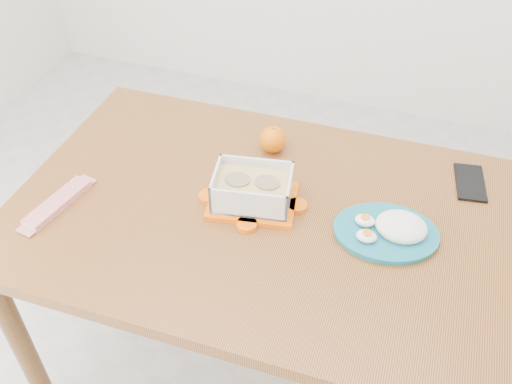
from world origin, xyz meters
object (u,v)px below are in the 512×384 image
(food_container, at_px, (252,189))
(rice_plate, at_px, (391,229))
(orange_fruit, at_px, (273,140))
(smartphone, at_px, (470,182))
(dining_table, at_px, (256,231))

(food_container, distance_m, rice_plate, 0.38)
(orange_fruit, distance_m, rice_plate, 0.46)
(orange_fruit, height_order, smartphone, orange_fruit)
(dining_table, bearing_deg, rice_plate, 2.12)
(orange_fruit, bearing_deg, dining_table, -81.91)
(food_container, bearing_deg, rice_plate, -10.00)
(food_container, height_order, smartphone, food_container)
(dining_table, relative_size, orange_fruit, 16.53)
(food_container, distance_m, orange_fruit, 0.24)
(dining_table, height_order, smartphone, smartphone)
(rice_plate, height_order, smartphone, rice_plate)
(food_container, height_order, orange_fruit, food_container)
(rice_plate, bearing_deg, smartphone, 47.02)
(dining_table, relative_size, food_container, 5.08)
(rice_plate, bearing_deg, dining_table, 173.18)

